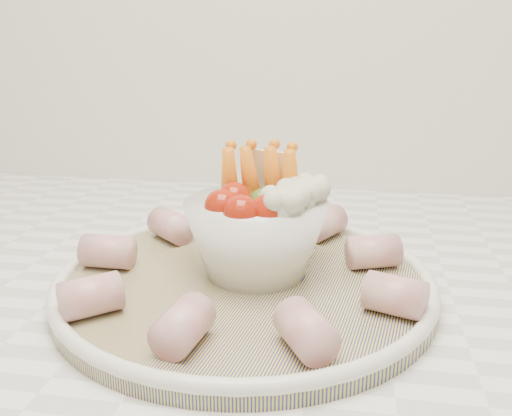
# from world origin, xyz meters

# --- Properties ---
(serving_platter) EXTENTS (0.37, 0.37, 0.02)m
(serving_platter) POSITION_xyz_m (-0.07, 1.41, 0.93)
(serving_platter) COLOR navy
(serving_platter) RESTS_ON kitchen_counter
(veggie_bowl) EXTENTS (0.13, 0.13, 0.11)m
(veggie_bowl) POSITION_xyz_m (-0.06, 1.42, 0.98)
(veggie_bowl) COLOR white
(veggie_bowl) RESTS_ON serving_platter
(cured_meat_rolls) EXTENTS (0.30, 0.30, 0.03)m
(cured_meat_rolls) POSITION_xyz_m (-0.07, 1.41, 0.95)
(cured_meat_rolls) COLOR #B7545D
(cured_meat_rolls) RESTS_ON serving_platter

